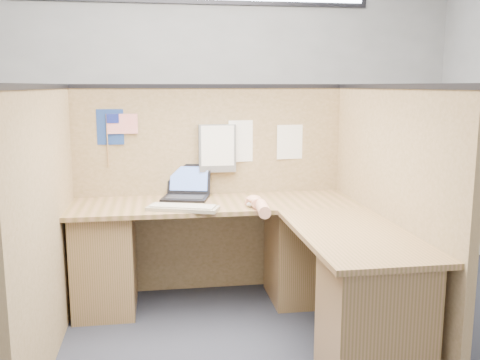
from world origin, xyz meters
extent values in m
plane|color=#1E202B|center=(0.00, 0.00, 0.00)|extent=(5.00, 5.00, 0.00)
plane|color=gray|center=(0.00, 2.25, 1.40)|extent=(5.00, 0.00, 5.00)
plane|color=gray|center=(0.00, -2.25, 1.40)|extent=(5.00, 0.00, 5.00)
cube|color=brown|center=(0.00, 1.00, 0.75)|extent=(2.05, 0.05, 1.50)
cube|color=#232328|center=(0.00, 1.00, 1.51)|extent=(2.05, 0.06, 0.03)
cube|color=brown|center=(-1.00, 0.10, 0.75)|extent=(0.05, 1.80, 1.50)
cube|color=#232328|center=(-1.00, 0.10, 1.51)|extent=(0.06, 1.80, 0.03)
cube|color=brown|center=(1.00, 0.10, 0.75)|extent=(0.05, 1.80, 1.50)
cube|color=#232328|center=(1.00, 0.10, 1.51)|extent=(0.06, 1.80, 0.03)
cube|color=brown|center=(0.00, 0.68, 0.71)|extent=(1.95, 0.60, 0.03)
cube|color=brown|center=(0.68, -0.20, 0.71)|extent=(0.60, 1.15, 0.03)
cube|color=brown|center=(-0.75, 0.68, 0.35)|extent=(0.40, 0.50, 0.70)
cube|color=brown|center=(0.60, 0.68, 0.35)|extent=(0.40, 0.50, 0.70)
cube|color=brown|center=(0.68, -0.52, 0.35)|extent=(0.50, 0.40, 0.70)
cube|color=black|center=(-0.19, 0.81, 0.74)|extent=(0.36, 0.31, 0.02)
cube|color=black|center=(-0.19, 0.95, 0.85)|extent=(0.32, 0.14, 0.21)
cube|color=#405898|center=(-0.19, 0.94, 0.85)|extent=(0.28, 0.12, 0.17)
cube|color=gray|center=(-0.23, 0.48, 0.74)|extent=(0.48, 0.30, 0.02)
cube|color=silver|center=(-0.23, 0.48, 0.76)|extent=(0.43, 0.26, 0.01)
ellipsoid|color=silver|center=(0.24, 0.50, 0.75)|extent=(0.13, 0.09, 0.05)
ellipsoid|color=tan|center=(0.24, 0.49, 0.78)|extent=(0.10, 0.12, 0.05)
cylinder|color=tan|center=(0.25, 0.44, 0.77)|extent=(0.07, 0.05, 0.07)
cylinder|color=tan|center=(0.26, 0.29, 0.77)|extent=(0.11, 0.29, 0.09)
cube|color=navy|center=(-0.70, 0.97, 1.23)|extent=(0.19, 0.01, 0.25)
cylinder|color=olive|center=(-0.72, 0.96, 1.14)|extent=(0.01, 0.01, 0.37)
cube|color=red|center=(-0.62, 0.96, 1.25)|extent=(0.21, 0.00, 0.14)
cube|color=navy|center=(-0.68, 0.95, 1.29)|extent=(0.09, 0.00, 0.06)
cube|color=slate|center=(0.05, 0.94, 1.07)|extent=(0.27, 0.05, 0.34)
cube|color=white|center=(0.05, 0.92, 1.09)|extent=(0.24, 0.01, 0.29)
cube|color=white|center=(0.26, 0.97, 1.12)|extent=(0.24, 0.03, 0.30)
cube|color=white|center=(0.60, 0.97, 1.11)|extent=(0.20, 0.02, 0.25)
camera|label=1|loc=(-0.38, -2.89, 1.52)|focal=40.00mm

